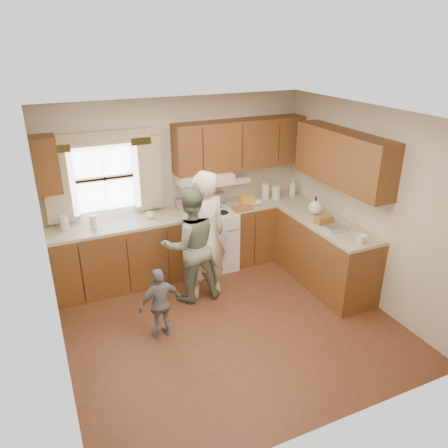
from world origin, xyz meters
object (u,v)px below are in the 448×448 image
stove (208,239)px  child (161,303)px  woman_left (204,236)px  woman_right (191,245)px

stove → child: size_ratio=1.22×
stove → child: stove is taller
woman_left → child: woman_left is taller
stove → woman_left: (-0.34, -0.71, 0.41)m
woman_left → woman_right: bearing=-9.1°
stove → child: (-1.12, -1.31, -0.03)m
woman_left → child: (-0.79, -0.61, -0.44)m
stove → woman_right: size_ratio=0.68×
stove → woman_right: 0.92m
woman_right → child: woman_right is taller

